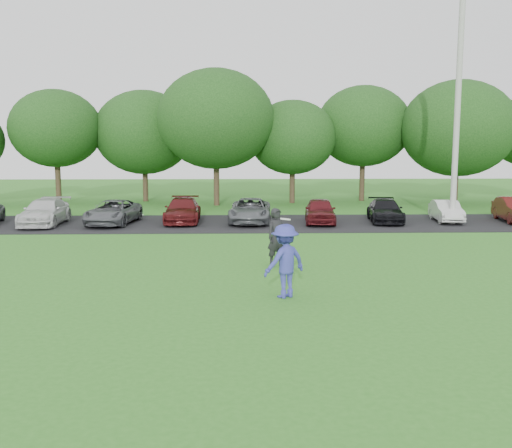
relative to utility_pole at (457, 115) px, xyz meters
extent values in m
plane|color=#2F7320|center=(-9.89, -12.37, -5.28)|extent=(100.00, 100.00, 0.00)
cube|color=black|center=(-9.89, 0.63, -5.27)|extent=(32.00, 6.50, 0.03)
cylinder|color=#ACABA7|center=(0.00, 0.00, 0.00)|extent=(0.28, 0.28, 10.56)
imported|color=#373B9C|center=(-9.28, -13.16, -4.33)|extent=(1.41, 1.27, 1.89)
cylinder|color=white|center=(-9.28, -13.22, -3.25)|extent=(0.27, 0.27, 0.07)
imported|color=black|center=(-9.24, -9.38, -4.34)|extent=(0.81, 0.71, 1.88)
cube|color=black|center=(-9.06, -9.56, -4.07)|extent=(0.17, 0.15, 0.10)
imported|color=silver|center=(-19.84, 0.29, -4.63)|extent=(1.85, 4.30, 1.23)
imported|color=#585B60|center=(-16.60, 0.46, -4.67)|extent=(2.40, 4.38, 1.16)
imported|color=#511113|center=(-13.26, 0.99, -4.65)|extent=(1.79, 4.20, 1.21)
imported|color=slate|center=(-9.90, 0.79, -4.65)|extent=(2.24, 4.41, 1.20)
imported|color=#541217|center=(-6.44, 0.48, -4.63)|extent=(1.80, 3.74, 1.23)
imported|color=black|center=(-3.11, 0.82, -4.69)|extent=(2.03, 4.03, 1.12)
imported|color=silver|center=(-0.01, 0.83, -4.72)|extent=(1.47, 3.33, 1.06)
cylinder|color=#38281C|center=(-22.39, 10.63, -3.93)|extent=(0.36, 0.36, 2.70)
ellipsoid|color=#214C19|center=(-22.39, 10.63, -0.35)|extent=(5.94, 5.94, 5.05)
cylinder|color=#38281C|center=(-16.89, 12.03, -4.18)|extent=(0.36, 0.36, 2.20)
ellipsoid|color=#214C19|center=(-16.89, 12.03, -0.58)|extent=(6.68, 6.68, 5.68)
cylinder|color=#38281C|center=(-11.89, 9.23, -3.93)|extent=(0.36, 0.36, 2.70)
ellipsoid|color=#214C19|center=(-11.89, 9.23, 0.20)|extent=(7.42, 7.42, 6.31)
cylinder|color=#38281C|center=(-6.89, 10.63, -4.18)|extent=(0.36, 0.36, 2.20)
ellipsoid|color=#214C19|center=(-6.89, 10.63, -0.92)|extent=(5.76, 5.76, 4.90)
cylinder|color=#38281C|center=(-1.89, 12.03, -3.93)|extent=(0.36, 0.36, 2.70)
ellipsoid|color=#214C19|center=(-1.89, 12.03, -0.14)|extent=(6.50, 6.50, 5.53)
cylinder|color=#38281C|center=(3.61, 9.23, -4.18)|extent=(0.36, 0.36, 2.20)
ellipsoid|color=#214C19|center=(3.61, 9.23, -0.37)|extent=(7.24, 7.24, 6.15)
camera|label=1|loc=(-10.44, -27.37, -1.40)|focal=40.00mm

